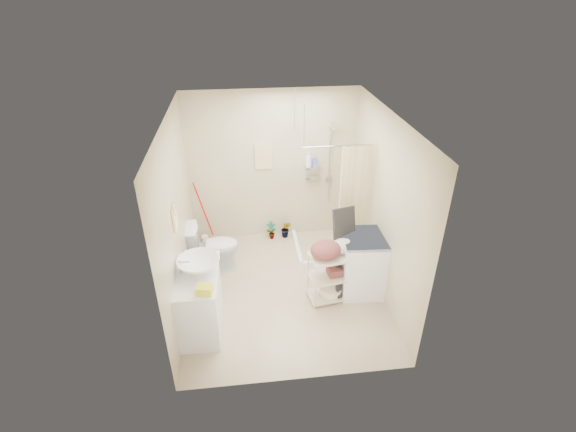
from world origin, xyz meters
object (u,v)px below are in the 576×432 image
at_px(vanity, 199,301).
at_px(laundry_rack, 332,273).
at_px(washing_machine, 362,263).
at_px(toilet, 212,247).

relative_size(vanity, laundry_rack, 1.11).
height_order(vanity, washing_machine, washing_machine).
distance_m(vanity, laundry_rack, 1.86).
height_order(washing_machine, laundry_rack, washing_machine).
bearing_deg(toilet, vanity, 172.82).
distance_m(washing_machine, laundry_rack, 0.50).
height_order(toilet, laundry_rack, laundry_rack).
bearing_deg(laundry_rack, washing_machine, 7.82).
distance_m(vanity, washing_machine, 2.36).
relative_size(toilet, laundry_rack, 0.92).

